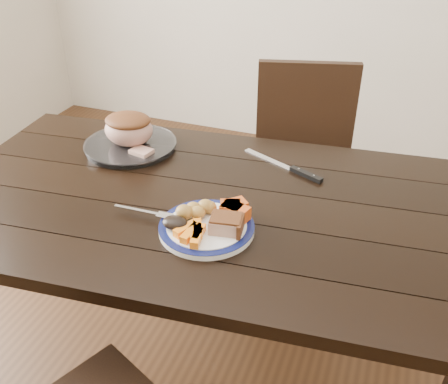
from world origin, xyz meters
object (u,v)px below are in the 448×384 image
(dinner_plate, at_px, (207,228))
(dining_table, at_px, (202,223))
(chair_far, at_px, (303,163))
(carving_knife, at_px, (296,170))
(serving_platter, at_px, (131,146))
(pork_slice, at_px, (226,224))
(fork, at_px, (148,213))
(roast_joint, at_px, (129,130))

(dinner_plate, bearing_deg, dining_table, 118.00)
(dining_table, bearing_deg, chair_far, 77.85)
(dinner_plate, relative_size, carving_knife, 0.86)
(serving_platter, relative_size, carving_knife, 1.05)
(chair_far, relative_size, serving_platter, 2.95)
(chair_far, bearing_deg, dinner_plate, 69.64)
(pork_slice, distance_m, fork, 0.23)
(serving_platter, relative_size, pork_slice, 3.77)
(dining_table, height_order, carving_knife, carving_knife)
(dining_table, xyz_separation_m, chair_far, (0.16, 0.74, -0.13))
(serving_platter, height_order, carving_knife, serving_platter)
(serving_platter, xyz_separation_m, fork, (0.26, -0.36, 0.01))
(dining_table, distance_m, carving_knife, 0.35)
(fork, distance_m, roast_joint, 0.45)
(dining_table, height_order, fork, fork)
(fork, relative_size, roast_joint, 1.04)
(dining_table, xyz_separation_m, roast_joint, (-0.36, 0.21, 0.16))
(serving_platter, xyz_separation_m, carving_knife, (0.59, 0.04, -0.00))
(chair_far, bearing_deg, carving_knife, 83.04)
(carving_knife, bearing_deg, roast_joint, -151.48)
(fork, bearing_deg, chair_far, 72.02)
(chair_far, bearing_deg, fork, 58.75)
(chair_far, height_order, pork_slice, chair_far)
(serving_platter, distance_m, fork, 0.45)
(dinner_plate, relative_size, roast_joint, 1.52)
(pork_slice, xyz_separation_m, carving_knife, (0.09, 0.40, -0.03))
(pork_slice, relative_size, fork, 0.47)
(dining_table, relative_size, fork, 9.46)
(roast_joint, relative_size, carving_knife, 0.57)
(serving_platter, bearing_deg, dinner_plate, -39.27)
(roast_joint, bearing_deg, dinner_plate, -39.27)
(dinner_plate, distance_m, serving_platter, 0.57)
(chair_far, xyz_separation_m, dinner_plate, (-0.08, -0.88, 0.23))
(dining_table, distance_m, serving_platter, 0.43)
(pork_slice, height_order, roast_joint, roast_joint)
(dining_table, bearing_deg, fork, -123.08)
(dinner_plate, xyz_separation_m, fork, (-0.18, -0.00, 0.01))
(dinner_plate, bearing_deg, fork, -178.38)
(chair_far, distance_m, carving_knife, 0.54)
(pork_slice, xyz_separation_m, roast_joint, (-0.50, 0.36, 0.03))
(chair_far, bearing_deg, serving_platter, 30.05)
(dining_table, relative_size, roast_joint, 9.86)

